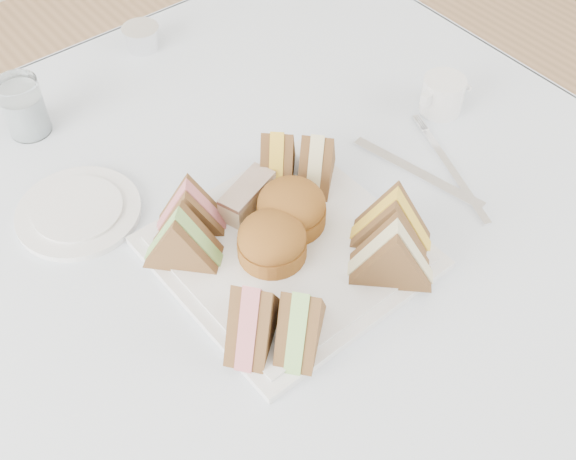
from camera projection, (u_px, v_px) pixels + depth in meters
floor at (283, 444)px, 1.54m from camera, size 4.00×4.00×0.00m
table at (282, 353)px, 1.26m from camera, size 0.90×0.90×0.74m
tablecloth at (280, 209)px, 0.98m from camera, size 1.02×1.02×0.01m
serving_plate at (288, 253)px, 0.92m from camera, size 0.30×0.30×0.01m
sandwich_fl_a at (253, 311)px, 0.80m from camera, size 0.11×0.10×0.09m
sandwich_fl_b at (301, 316)px, 0.80m from camera, size 0.10×0.10×0.09m
sandwich_fr_a at (393, 218)px, 0.89m from camera, size 0.10×0.11×0.09m
sandwich_fr_b at (393, 250)px, 0.85m from camera, size 0.11×0.11×0.09m
sandwich_bl_a at (181, 236)px, 0.87m from camera, size 0.10×0.10×0.09m
sandwich_bl_b at (189, 206)px, 0.91m from camera, size 0.10×0.09×0.08m
sandwich_br_a at (317, 158)px, 0.96m from camera, size 0.10×0.09×0.08m
sandwich_br_b at (278, 156)px, 0.97m from camera, size 0.09×0.10×0.08m
scone_left at (272, 240)px, 0.88m from camera, size 0.09×0.09×0.06m
scone_right at (291, 208)px, 0.92m from camera, size 0.12×0.12×0.06m
pastry_slice at (247, 197)px, 0.95m from camera, size 0.09×0.06×0.04m
side_plate at (79, 212)px, 0.96m from camera, size 0.17×0.17×0.01m
water_glass at (23, 107)px, 1.04m from camera, size 0.07×0.07×0.09m
tea_strainer at (142, 39)px, 1.20m from camera, size 0.07×0.07×0.03m
knife at (417, 173)px, 1.02m from camera, size 0.06×0.21×0.00m
fork at (455, 175)px, 1.01m from camera, size 0.08×0.19×0.00m
creamer_jug at (442, 95)px, 1.09m from camera, size 0.07×0.07×0.06m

